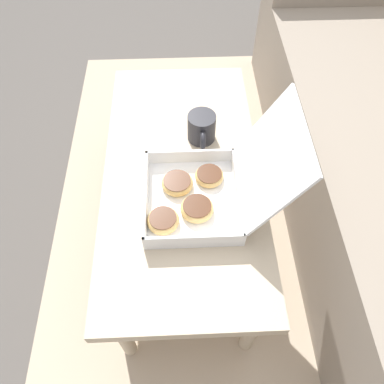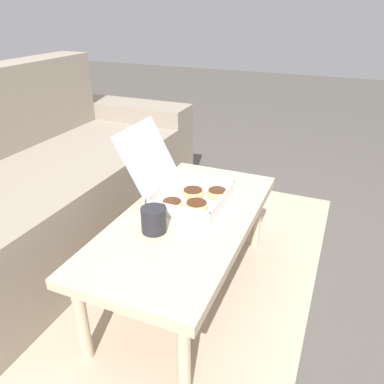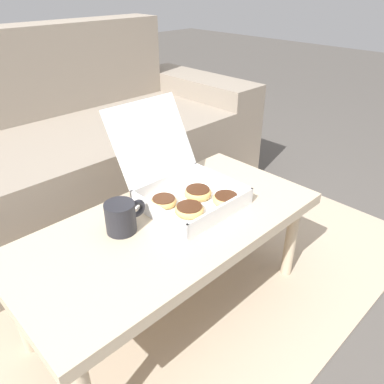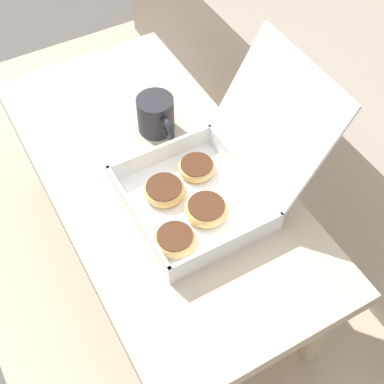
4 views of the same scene
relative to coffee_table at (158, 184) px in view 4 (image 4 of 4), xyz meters
The scene contains 5 objects.
ground_plane 0.36m from the coffee_table, 90.00° to the left, with size 12.00×12.00×0.00m, color #514C47.
area_rug 0.50m from the coffee_table, 90.00° to the left, with size 2.28×1.79×0.01m, color tan.
coffee_table is the anchor object (origin of this frame).
pastry_box 0.17m from the coffee_table, 26.14° to the left, with size 0.31×0.42×0.31m.
coffee_mug 0.18m from the coffee_table, 152.03° to the left, with size 0.14×0.09×0.10m.
Camera 4 is at (0.78, -0.41, 1.38)m, focal length 50.00 mm.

